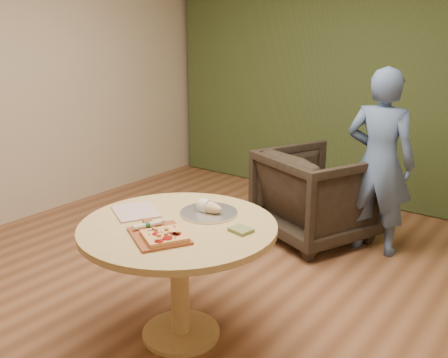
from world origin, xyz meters
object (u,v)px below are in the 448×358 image
at_px(armchair, 317,191).
at_px(person_standing, 379,163).
at_px(bread_roll, 208,207).
at_px(flatbread_pizza, 164,236).
at_px(pedestal_table, 179,246).
at_px(pizza_paddle, 159,235).
at_px(cutlery_roll, 147,225).
at_px(serving_tray, 209,213).

bearing_deg(armchair, person_standing, -150.08).
bearing_deg(bread_roll, flatbread_pizza, -81.96).
relative_size(armchair, person_standing, 0.58).
bearing_deg(bread_roll, person_standing, 74.76).
height_order(pedestal_table, pizza_paddle, pizza_paddle).
bearing_deg(cutlery_roll, person_standing, 96.02).
height_order(pedestal_table, flatbread_pizza, flatbread_pizza).
distance_m(flatbread_pizza, bread_roll, 0.46).
relative_size(flatbread_pizza, bread_roll, 1.55).
distance_m(flatbread_pizza, armchair, 2.13).
bearing_deg(person_standing, pizza_paddle, 74.52).
height_order(pedestal_table, person_standing, person_standing).
height_order(cutlery_roll, serving_tray, cutlery_roll).
relative_size(pedestal_table, armchair, 1.29).
bearing_deg(pizza_paddle, armchair, 121.25).
bearing_deg(pizza_paddle, flatbread_pizza, 12.84).
height_order(pedestal_table, armchair, armchair).
bearing_deg(pizza_paddle, bread_roll, 119.92).
bearing_deg(flatbread_pizza, serving_tray, 96.95).
bearing_deg(person_standing, serving_tray, 71.76).
distance_m(pizza_paddle, person_standing, 2.19).
xyz_separation_m(pedestal_table, cutlery_roll, (-0.08, -0.17, 0.17)).
relative_size(pizza_paddle, cutlery_roll, 2.43).
bearing_deg(serving_tray, pizza_paddle, -91.06).
xyz_separation_m(flatbread_pizza, person_standing, (0.40, 2.16, 0.01)).
height_order(cutlery_roll, person_standing, person_standing).
bearing_deg(pedestal_table, armchair, 90.55).
bearing_deg(pedestal_table, person_standing, 75.64).
xyz_separation_m(serving_tray, armchair, (-0.06, 1.64, -0.30)).
relative_size(pedestal_table, person_standing, 0.74).
distance_m(flatbread_pizza, person_standing, 2.20).
distance_m(flatbread_pizza, cutlery_roll, 0.18).
relative_size(bread_roll, person_standing, 0.12).
height_order(armchair, person_standing, person_standing).
xyz_separation_m(serving_tray, bread_roll, (-0.01, 0.00, 0.04)).
xyz_separation_m(pizza_paddle, armchair, (-0.05, 2.08, -0.30)).
height_order(flatbread_pizza, bread_roll, bread_roll).
xyz_separation_m(serving_tray, person_standing, (0.46, 1.70, 0.03)).
xyz_separation_m(pizza_paddle, serving_tray, (0.01, 0.44, -0.00)).
xyz_separation_m(pizza_paddle, flatbread_pizza, (0.06, -0.02, 0.02)).
height_order(flatbread_pizza, cutlery_roll, flatbread_pizza).
xyz_separation_m(pedestal_table, serving_tray, (0.04, 0.24, 0.15)).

